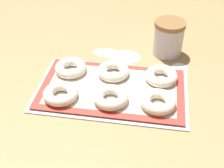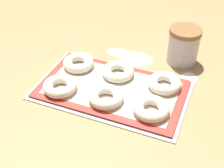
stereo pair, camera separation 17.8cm
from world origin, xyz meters
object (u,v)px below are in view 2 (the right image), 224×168
bagel_front_left (60,86)px  bagel_front_right (151,108)px  baking_tray (112,90)px  bagel_back_center (118,72)px  bagel_back_left (78,63)px  bagel_back_right (164,83)px  bagel_front_center (106,97)px  flour_canister (183,46)px

bagel_front_left → bagel_front_right: bearing=1.8°
baking_tray → bagel_back_center: bagel_back_center is taller
bagel_back_left → baking_tray: bearing=-23.1°
bagel_back_left → bagel_back_right: (0.31, 0.00, 0.00)m
bagel_back_left → bagel_back_center: (0.15, 0.00, 0.00)m
bagel_front_left → bagel_front_center: size_ratio=1.00×
bagel_front_left → bagel_back_left: same height
bagel_front_center → bagel_back_right: size_ratio=1.00×
bagel_back_right → bagel_front_left: bearing=-155.3°
bagel_front_left → bagel_back_right: (0.30, 0.14, 0.00)m
baking_tray → bagel_back_center: 0.07m
baking_tray → flour_canister: flour_canister is taller
bagel_back_center → bagel_back_right: bearing=-0.9°
bagel_front_right → bagel_back_left: (-0.30, 0.13, 0.00)m
bagel_front_left → bagel_front_center: (0.15, 0.01, 0.00)m
baking_tray → bagel_front_right: bearing=-22.9°
baking_tray → bagel_back_left: size_ratio=4.49×
bagel_back_left → bagel_back_center: 0.15m
bagel_front_center → bagel_back_left: same height
bagel_front_left → bagel_back_right: size_ratio=1.00×
bagel_back_left → flour_canister: flour_canister is taller
bagel_back_left → flour_canister: (0.32, 0.19, 0.04)m
baking_tray → bagel_back_right: bearing=23.7°
bagel_front_left → flour_canister: bearing=45.4°
bagel_back_right → bagel_back_center: bearing=179.1°
baking_tray → bagel_front_center: 0.07m
bagel_front_center → bagel_back_right: 0.20m
bagel_front_center → bagel_back_left: 0.21m
bagel_front_right → bagel_back_right: 0.13m
baking_tray → bagel_front_center: (0.01, -0.06, 0.02)m
bagel_front_center → flour_canister: 0.36m
bagel_front_center → bagel_front_left: bearing=-177.3°
bagel_back_left → bagel_front_right: bearing=-23.0°
flour_canister → bagel_back_left: bearing=-150.0°
bagel_back_left → bagel_front_center: bearing=-39.2°
bagel_front_left → bagel_back_right: 0.33m
baking_tray → flour_canister: (0.17, 0.25, 0.06)m
bagel_front_right → bagel_back_center: size_ratio=1.00×
bagel_front_left → bagel_back_left: (-0.00, 0.14, 0.00)m
bagel_front_center → bagel_back_center: (-0.01, 0.13, 0.00)m
bagel_front_left → flour_canister: (0.32, 0.32, 0.04)m
bagel_front_left → bagel_back_right: same height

